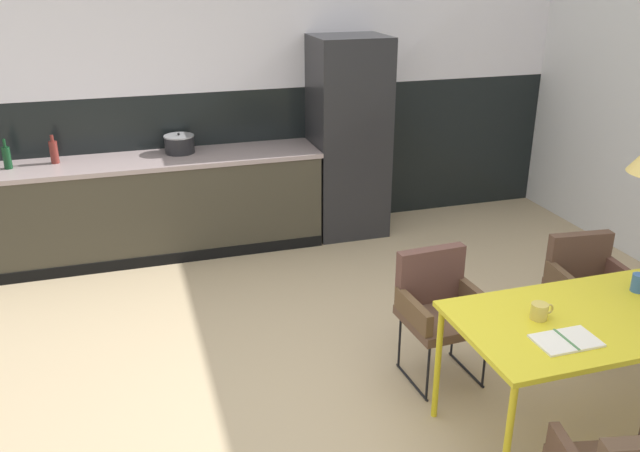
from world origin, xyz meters
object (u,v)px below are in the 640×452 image
object	(u,v)px
refrigerator_column	(348,138)
armchair_corner_seat	(586,276)
open_book	(566,341)
armchair_far_side	(438,299)
cooking_pot	(179,144)
dining_table	(630,316)
bottle_oil_tall	(54,152)
mug_tall_blue	(540,311)
bottle_spice_small	(7,157)
mug_white_ceramic	(639,283)

from	to	relation	value
refrigerator_column	armchair_corner_seat	xyz separation A→B (m)	(0.91, -2.40, -0.46)
refrigerator_column	open_book	distance (m)	3.44
armchair_far_side	cooking_pot	distance (m)	2.93
dining_table	bottle_oil_tall	world-z (taller)	bottle_oil_tall
mug_tall_blue	bottle_oil_tall	size ratio (longest dim) A/B	0.54
bottle_spice_small	mug_white_ceramic	bearing A→B (deg)	-40.64
open_book	bottle_spice_small	size ratio (longest dim) A/B	1.25
refrigerator_column	bottle_spice_small	distance (m)	2.99
mug_white_ceramic	mug_tall_blue	distance (m)	0.73
armchair_corner_seat	cooking_pot	world-z (taller)	cooking_pot
armchair_far_side	dining_table	bearing A→B (deg)	130.08
mug_white_ceramic	cooking_pot	world-z (taller)	cooking_pot
dining_table	refrigerator_column	bearing A→B (deg)	98.33
cooking_pot	bottle_oil_tall	xyz separation A→B (m)	(-1.05, -0.02, 0.02)
armchair_corner_seat	mug_white_ceramic	distance (m)	0.80
armchair_corner_seat	bottle_oil_tall	size ratio (longest dim) A/B	3.08
refrigerator_column	armchair_corner_seat	bearing A→B (deg)	-69.36
dining_table	armchair_far_side	size ratio (longest dim) A/B	2.38
armchair_far_side	armchair_corner_seat	xyz separation A→B (m)	(1.17, 0.07, -0.04)
refrigerator_column	mug_white_ceramic	bearing A→B (deg)	-77.91
bottle_oil_tall	dining_table	bearing A→B (deg)	-47.23
cooking_pot	bottle_spice_small	size ratio (longest dim) A/B	1.06
open_book	bottle_oil_tall	distance (m)	4.37
armchair_far_side	bottle_spice_small	world-z (taller)	bottle_spice_small
bottle_spice_small	mug_tall_blue	bearing A→B (deg)	-47.86
mug_tall_blue	cooking_pot	world-z (taller)	cooking_pot
dining_table	bottle_spice_small	distance (m)	4.79
bottle_oil_tall	mug_white_ceramic	bearing A→B (deg)	-44.12
refrigerator_column	bottle_oil_tall	size ratio (longest dim) A/B	7.70
mug_white_ceramic	armchair_far_side	bearing A→B (deg)	145.96
armchair_corner_seat	bottle_spice_small	world-z (taller)	bottle_spice_small
mug_white_ceramic	armchair_corner_seat	bearing A→B (deg)	70.79
armchair_corner_seat	mug_white_ceramic	xyz separation A→B (m)	(-0.24, -0.69, 0.32)
mug_white_ceramic	mug_tall_blue	size ratio (longest dim) A/B	0.94
armchair_far_side	bottle_oil_tall	world-z (taller)	bottle_oil_tall
mug_white_ceramic	refrigerator_column	bearing A→B (deg)	102.09
bottle_spice_small	armchair_far_side	bearing A→B (deg)	-42.63
open_book	cooking_pot	xyz separation A→B (m)	(-1.51, 3.55, 0.22)
armchair_corner_seat	cooking_pot	distance (m)	3.56
refrigerator_column	bottle_spice_small	size ratio (longest dim) A/B	7.43
dining_table	mug_white_ceramic	world-z (taller)	mug_white_ceramic
refrigerator_column	dining_table	size ratio (longest dim) A/B	0.96
mug_tall_blue	bottle_oil_tall	bearing A→B (deg)	127.94
armchair_far_side	armchair_corner_seat	distance (m)	1.17
bottle_oil_tall	open_book	bearing A→B (deg)	-54.03
dining_table	cooking_pot	size ratio (longest dim) A/B	7.31
refrigerator_column	armchair_corner_seat	size ratio (longest dim) A/B	2.50
dining_table	cooking_pot	bearing A→B (deg)	121.27
armchair_corner_seat	bottle_spice_small	bearing A→B (deg)	-25.83
refrigerator_column	bottle_oil_tall	distance (m)	2.63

